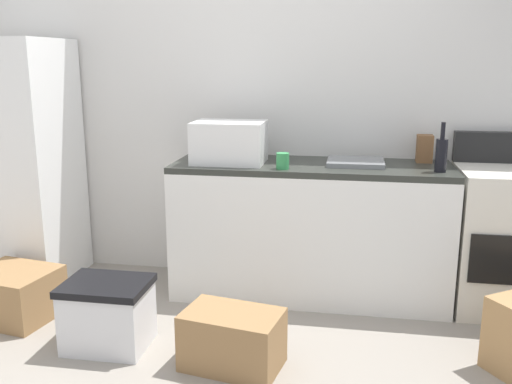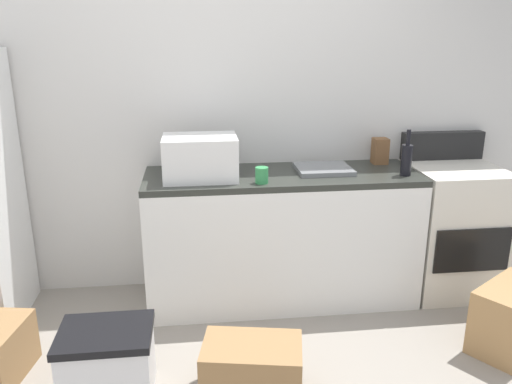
% 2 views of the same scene
% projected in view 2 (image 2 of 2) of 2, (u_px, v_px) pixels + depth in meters
% --- Properties ---
extents(wall_back, '(5.00, 0.10, 2.60)m').
position_uv_depth(wall_back, '(232.00, 106.00, 3.55)').
color(wall_back, silver).
rests_on(wall_back, ground_plane).
extents(kitchen_counter, '(1.80, 0.60, 0.90)m').
position_uv_depth(kitchen_counter, '(281.00, 237.00, 3.50)').
color(kitchen_counter, white).
rests_on(kitchen_counter, ground_plane).
extents(stove_oven, '(0.60, 0.61, 1.10)m').
position_uv_depth(stove_oven, '(451.00, 227.00, 3.64)').
color(stove_oven, silver).
rests_on(stove_oven, ground_plane).
extents(microwave, '(0.46, 0.34, 0.27)m').
position_uv_depth(microwave, '(200.00, 158.00, 3.22)').
color(microwave, white).
rests_on(microwave, kitchen_counter).
extents(sink_basin, '(0.36, 0.32, 0.03)m').
position_uv_depth(sink_basin, '(323.00, 169.00, 3.42)').
color(sink_basin, slate).
rests_on(sink_basin, kitchen_counter).
extents(wine_bottle, '(0.07, 0.07, 0.30)m').
position_uv_depth(wine_bottle, '(407.00, 159.00, 3.30)').
color(wine_bottle, black).
rests_on(wine_bottle, kitchen_counter).
extents(coffee_mug, '(0.08, 0.08, 0.10)m').
position_uv_depth(coffee_mug, '(262.00, 175.00, 3.14)').
color(coffee_mug, '#338C4C').
rests_on(coffee_mug, kitchen_counter).
extents(knife_block, '(0.10, 0.10, 0.18)m').
position_uv_depth(knife_block, '(380.00, 151.00, 3.60)').
color(knife_block, brown).
rests_on(knife_block, kitchen_counter).
extents(cardboard_box_medium, '(0.55, 0.40, 0.30)m').
position_uv_depth(cardboard_box_medium, '(252.00, 370.00, 2.60)').
color(cardboard_box_medium, olive).
rests_on(cardboard_box_medium, ground_plane).
extents(cardboard_box_small, '(0.59, 0.53, 0.39)m').
position_uv_depth(cardboard_box_small, '(512.00, 318.00, 2.99)').
color(cardboard_box_small, '#A37A4C').
rests_on(cardboard_box_small, ground_plane).
extents(storage_bin, '(0.46, 0.36, 0.38)m').
position_uv_depth(storage_bin, '(108.00, 363.00, 2.59)').
color(storage_bin, silver).
rests_on(storage_bin, ground_plane).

